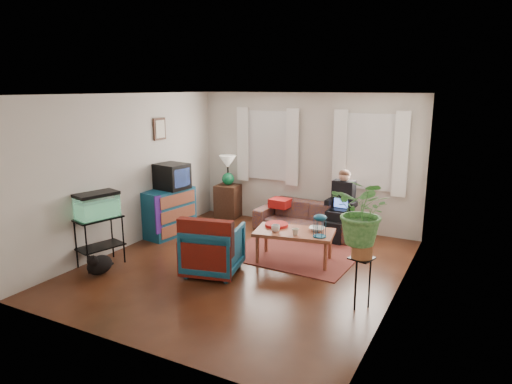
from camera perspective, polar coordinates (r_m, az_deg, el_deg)
The scene contains 31 objects.
floor at distance 7.11m, azimuth -1.51°, elevation -9.32°, with size 4.50×5.00×0.01m, color #4F2B14.
ceiling at distance 6.58m, azimuth -1.65°, elevation 12.13°, with size 4.50×5.00×0.01m, color white.
wall_back at distance 8.95m, azimuth 6.25°, elevation 3.93°, with size 4.50×0.01×2.60m, color silver.
wall_front at distance 4.77m, azimuth -16.41°, elevation -4.61°, with size 4.50×0.01×2.60m, color silver.
wall_left at distance 8.05m, azimuth -15.73°, elevation 2.49°, with size 0.01×5.00×2.60m, color silver.
wall_right at distance 5.99m, azimuth 17.59°, elevation -1.14°, with size 0.01×5.00×2.60m, color silver.
window_left at distance 9.22m, azimuth 1.59°, elevation 5.83°, with size 1.08×0.04×1.38m, color white.
window_right at distance 8.53m, azimuth 14.11°, elevation 4.86°, with size 1.08×0.04×1.38m, color white.
curtains_left at distance 9.15m, azimuth 1.37°, elevation 5.78°, with size 1.36×0.06×1.50m, color white.
curtains_right at distance 8.45m, azimuth 13.98°, elevation 4.80°, with size 1.36×0.06×1.50m, color white.
picture_frame at distance 8.57m, azimuth -11.92°, elevation 7.71°, with size 0.04×0.32×0.40m, color #3D2616.
area_rug at distance 7.67m, azimuth 4.86°, elevation -7.61°, with size 2.00×1.60×0.01m, color maroon.
sofa at distance 8.67m, azimuth 6.26°, elevation -2.63°, with size 1.92×0.76×0.75m, color brown.
seated_person at distance 8.36m, azimuth 10.60°, elevation -1.96°, with size 0.48×0.59×1.15m, color black, non-canonical shape.
side_table at distance 9.68m, azimuth -3.48°, elevation -1.10°, with size 0.47×0.47×0.69m, color #3A2315.
table_lamp at distance 9.54m, azimuth -3.53°, elevation 2.64°, with size 0.36×0.36×0.63m, color white, non-canonical shape.
dresser at distance 8.60m, azimuth -10.85°, elevation -2.51°, with size 0.48×0.97×0.87m, color navy.
crt_tv at distance 8.50m, azimuth -10.47°, elevation 1.95°, with size 0.53×0.48×0.46m, color black.
aquarium_stand at distance 7.44m, azimuth -18.92°, elevation -5.88°, with size 0.38×0.68×0.76m, color black.
aquarium at distance 7.28m, azimuth -19.25°, elevation -1.54°, with size 0.34×0.62×0.40m, color #7FD899.
black_cat at distance 7.14m, azimuth -18.97°, elevation -8.38°, with size 0.28×0.43×0.36m, color black.
armchair at distance 6.80m, azimuth -5.39°, elevation -6.82°, with size 0.78×0.73×0.80m, color #12556C.
serape_throw at distance 6.47m, azimuth -6.37°, elevation -6.32°, with size 0.81×0.19×0.66m, color #9E0A0A.
coffee_table at distance 7.26m, azimuth 4.79°, elevation -6.76°, with size 1.22×0.66×0.50m, color brown.
cup_a at distance 7.12m, azimuth 2.47°, elevation -4.53°, with size 0.14×0.14×0.11m, color white.
cup_b at distance 6.96m, azimuth 4.93°, elevation -4.99°, with size 0.11×0.11×0.10m, color beige.
bowl at distance 7.21m, azimuth 7.60°, elevation -4.60°, with size 0.24×0.24×0.06m, color white.
snack_tray at distance 7.40m, azimuth 2.59°, elevation -4.12°, with size 0.38×0.38×0.04m, color #B21414.
birdcage at distance 6.90m, azimuth 7.98°, elevation -4.16°, with size 0.20×0.20×0.35m, color #115B6B, non-canonical shape.
plant_stand at distance 5.92m, azimuth 12.91°, elevation -10.94°, with size 0.28×0.28×0.66m, color black.
potted_plant at distance 5.66m, azimuth 13.31°, elevation -3.67°, with size 0.75×0.65×0.83m, color #599947.
Camera 1 is at (3.21, -5.74, 2.70)m, focal length 32.00 mm.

